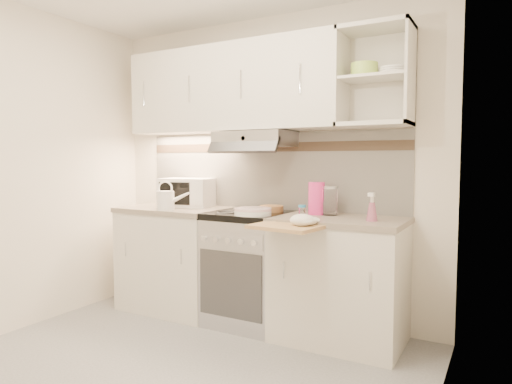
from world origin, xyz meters
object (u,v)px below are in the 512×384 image
Objects in this scene: spray_bottle at (372,209)px; microwave at (188,192)px; electric_range at (250,268)px; pink_pitcher at (317,198)px; glass_jar at (330,200)px; cutting_board at (289,226)px; plate_stack at (253,212)px; watering_can at (166,200)px.

microwave is at bearing 173.79° from spray_bottle.
pink_pitcher is (0.53, 0.10, 0.57)m from electric_range.
microwave is 2.44× the size of spray_bottle.
spray_bottle reaches higher than electric_range.
electric_range is at bearing -170.25° from glass_jar.
microwave is at bearing 164.97° from cutting_board.
plate_stack is at bearing 158.66° from cutting_board.
electric_range is at bearing -2.35° from watering_can.
electric_range is 0.88m from watering_can.
pink_pitcher is at bearing -172.75° from glass_jar.
microwave is 1.33m from cutting_board.
spray_bottle is at bearing 6.20° from plate_stack.
plate_stack is (0.83, -0.28, -0.10)m from microwave.
spray_bottle is (1.70, -0.19, -0.05)m from microwave.
microwave is 2.29× the size of glass_jar.
spray_bottle is at bearing -26.65° from glass_jar.
watering_can is at bearing -161.95° from electric_range.
glass_jar is at bearing -6.32° from watering_can.
pink_pitcher reaches higher than glass_jar.
cutting_board is at bearing -146.49° from spray_bottle.
electric_range is 3.22× the size of watering_can.
electric_range is at bearing 175.95° from spray_bottle.
microwave is 0.34m from watering_can.
pink_pitcher is 0.50m from cutting_board.
pink_pitcher is at bearing -12.71° from microwave.
spray_bottle is (0.87, 0.09, 0.05)m from plate_stack.
watering_can reaches higher than spray_bottle.
watering_can is (0.04, -0.33, -0.04)m from microwave.
pink_pitcher is at bearing -5.75° from watering_can.
glass_jar is at bearing 28.51° from plate_stack.
microwave reaches higher than electric_range.
pink_pitcher is 0.56× the size of cutting_board.
watering_can reaches higher than cutting_board.
microwave is at bearing 179.68° from glass_jar.
microwave is at bearing 76.15° from watering_can.
glass_jar is (1.34, -0.01, -0.02)m from microwave.
spray_bottle is (1.66, 0.14, -0.01)m from watering_can.
microwave reaches higher than pink_pitcher.
pink_pitcher reaches higher than watering_can.
watering_can is 0.63× the size of cutting_board.
glass_jar is at bearing -12.08° from microwave.
glass_jar is (1.30, 0.33, 0.02)m from watering_can.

